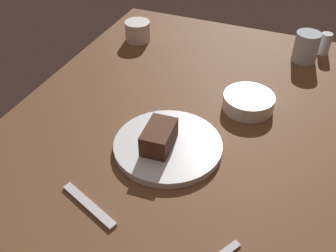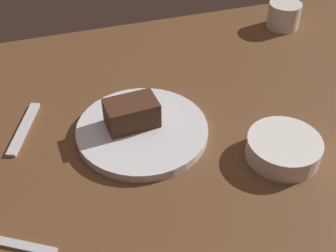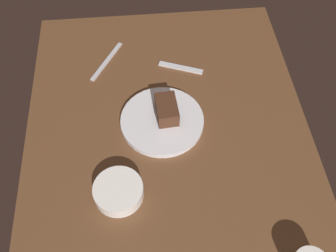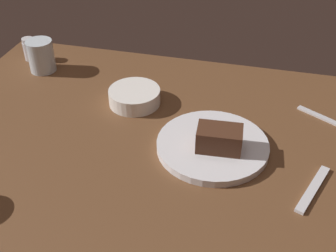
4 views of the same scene
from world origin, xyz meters
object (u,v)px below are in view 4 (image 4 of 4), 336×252
(chocolate_cake_slice, at_px, (219,138))
(side_bowl, at_px, (135,96))
(dessert_plate, at_px, (212,145))
(salt_shaker, at_px, (29,49))
(water_glass, at_px, (41,56))
(dessert_spoon, at_px, (313,189))
(butter_knife, at_px, (333,122))

(chocolate_cake_slice, relative_size, side_bowl, 0.73)
(dessert_plate, relative_size, chocolate_cake_slice, 2.59)
(salt_shaker, xyz_separation_m, water_glass, (0.07, -0.05, 0.01))
(chocolate_cake_slice, relative_size, salt_shaker, 1.40)
(dessert_spoon, xyz_separation_m, butter_knife, (0.05, 0.25, -0.00))
(salt_shaker, height_order, butter_knife, salt_shaker)
(water_glass, bearing_deg, butter_knife, -4.93)
(dessert_plate, height_order, dessert_spoon, dessert_plate)
(water_glass, height_order, dessert_spoon, water_glass)
(salt_shaker, bearing_deg, dessert_spoon, -24.14)
(salt_shaker, relative_size, butter_knife, 0.36)
(dessert_plate, bearing_deg, chocolate_cake_slice, -43.37)
(side_bowl, height_order, butter_knife, side_bowl)
(chocolate_cake_slice, xyz_separation_m, side_bowl, (-0.24, 0.15, -0.02))
(dessert_plate, bearing_deg, butter_knife, 31.69)
(water_glass, relative_size, butter_knife, 0.48)
(chocolate_cake_slice, height_order, dessert_spoon, chocolate_cake_slice)
(dessert_spoon, height_order, butter_knife, dessert_spoon)
(dessert_plate, relative_size, dessert_spoon, 1.66)
(dessert_plate, distance_m, butter_knife, 0.32)
(side_bowl, bearing_deg, chocolate_cake_slice, -31.70)
(salt_shaker, bearing_deg, butter_knife, -7.90)
(chocolate_cake_slice, bearing_deg, dessert_spoon, -18.25)
(chocolate_cake_slice, height_order, side_bowl, chocolate_cake_slice)
(chocolate_cake_slice, xyz_separation_m, salt_shaker, (-0.62, 0.30, -0.01))
(chocolate_cake_slice, bearing_deg, butter_knife, 35.38)
(side_bowl, height_order, dessert_spoon, side_bowl)
(dessert_plate, distance_m, chocolate_cake_slice, 0.04)
(salt_shaker, bearing_deg, dessert_plate, -25.41)
(chocolate_cake_slice, xyz_separation_m, dessert_spoon, (0.20, -0.07, -0.04))
(water_glass, relative_size, dessert_spoon, 0.61)
(dessert_plate, xyz_separation_m, salt_shaker, (-0.60, 0.29, 0.03))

